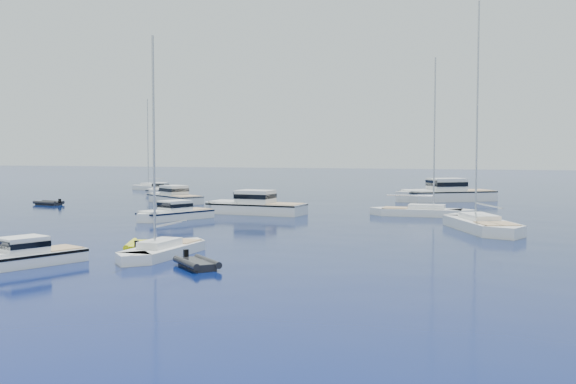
# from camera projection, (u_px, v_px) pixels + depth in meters

# --- Properties ---
(ground) EXTENTS (400.00, 400.00, 0.00)m
(ground) POSITION_uv_depth(u_px,v_px,m) (133.00, 254.00, 39.88)
(ground) COLOR #091657
(ground) RESTS_ON ground
(motor_cruiser_near) EXTENTS (4.84, 7.81, 1.96)m
(motor_cruiser_near) POSITION_uv_depth(u_px,v_px,m) (20.00, 266.00, 35.50)
(motor_cruiser_near) COLOR white
(motor_cruiser_near) RESTS_ON ground
(motor_cruiser_left) EXTENTS (5.41, 8.56, 2.16)m
(motor_cruiser_left) POSITION_uv_depth(u_px,v_px,m) (174.00, 220.00, 59.76)
(motor_cruiser_left) COLOR white
(motor_cruiser_left) RESTS_ON ground
(motor_cruiser_centre) EXTENTS (11.29, 4.08, 2.91)m
(motor_cruiser_centre) POSITION_uv_depth(u_px,v_px,m) (253.00, 214.00, 65.43)
(motor_cruiser_centre) COLOR white
(motor_cruiser_centre) RESTS_ON ground
(motor_cruiser_far_l) EXTENTS (9.94, 7.85, 2.59)m
(motor_cruiser_far_l) POSITION_uv_depth(u_px,v_px,m) (173.00, 203.00, 79.69)
(motor_cruiser_far_l) COLOR silver
(motor_cruiser_far_l) RESTS_ON ground
(motor_cruiser_distant) EXTENTS (13.37, 10.88, 3.51)m
(motor_cruiser_distant) POSITION_uv_depth(u_px,v_px,m) (444.00, 201.00, 82.33)
(motor_cruiser_distant) COLOR white
(motor_cruiser_distant) RESTS_ON ground
(motor_cruiser_horizon) EXTENTS (3.98, 8.08, 2.04)m
(motor_cruiser_horizon) POSITION_uv_depth(u_px,v_px,m) (160.00, 194.00, 96.43)
(motor_cruiser_horizon) COLOR white
(motor_cruiser_horizon) RESTS_ON ground
(sailboat_fore) EXTENTS (2.40, 8.77, 12.84)m
(sailboat_fore) POSITION_uv_depth(u_px,v_px,m) (163.00, 256.00, 39.01)
(sailboat_fore) COLOR white
(sailboat_fore) RESTS_ON ground
(sailboat_mid_r) EXTENTS (8.04, 12.53, 18.10)m
(sailboat_mid_r) POSITION_uv_depth(u_px,v_px,m) (481.00, 231.00, 51.58)
(sailboat_mid_r) COLOR white
(sailboat_mid_r) RESTS_ON ground
(sailboat_centre) EXTENTS (10.36, 2.95, 15.13)m
(sailboat_centre) POSITION_uv_depth(u_px,v_px,m) (422.00, 216.00, 63.28)
(sailboat_centre) COLOR white
(sailboat_centre) RESTS_ON ground
(sailboat_far_l) EXTENTS (10.18, 6.45, 14.68)m
(sailboat_far_l) POSITION_uv_depth(u_px,v_px,m) (152.00, 190.00, 105.95)
(sailboat_far_l) COLOR white
(sailboat_far_l) RESTS_ON ground
(tender_yellow) EXTENTS (3.24, 4.09, 0.95)m
(tender_yellow) POSITION_uv_depth(u_px,v_px,m) (141.00, 249.00, 41.89)
(tender_yellow) COLOR #E1E70D
(tender_yellow) RESTS_ON ground
(tender_grey_near) EXTENTS (3.64, 3.54, 0.95)m
(tender_grey_near) POSITION_uv_depth(u_px,v_px,m) (197.00, 268.00, 35.08)
(tender_grey_near) COLOR black
(tender_grey_near) RESTS_ON ground
(tender_grey_far) EXTENTS (3.73, 2.43, 0.95)m
(tender_grey_far) POSITION_uv_depth(u_px,v_px,m) (49.00, 205.00, 76.33)
(tender_grey_far) COLOR black
(tender_grey_far) RESTS_ON ground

